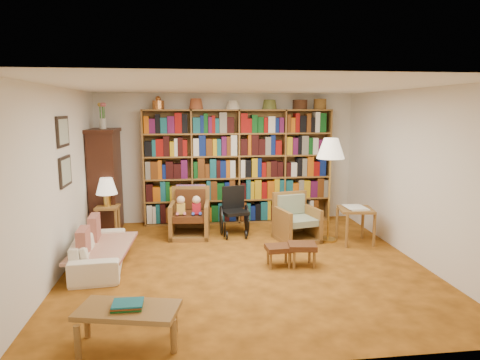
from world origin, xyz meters
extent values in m
plane|color=#B3661B|center=(0.00, 0.00, 0.00)|extent=(5.00, 5.00, 0.00)
plane|color=white|center=(0.00, 0.00, 2.50)|extent=(5.00, 5.00, 0.00)
plane|color=white|center=(0.00, 2.50, 1.25)|extent=(5.00, 0.00, 5.00)
plane|color=white|center=(0.00, -2.50, 1.25)|extent=(5.00, 0.00, 5.00)
plane|color=white|center=(-2.50, 0.00, 1.25)|extent=(0.00, 5.00, 5.00)
plane|color=white|center=(2.50, 0.00, 1.25)|extent=(0.00, 5.00, 5.00)
cube|color=brown|center=(0.20, 2.34, 1.10)|extent=(3.60, 0.30, 2.20)
cube|color=black|center=(-2.25, 2.00, 0.90)|extent=(0.45, 0.90, 1.80)
cube|color=black|center=(-2.25, 2.00, 1.83)|extent=(0.50, 0.95, 0.06)
cylinder|color=silver|center=(-2.25, 2.00, 1.95)|extent=(0.12, 0.12, 0.18)
cube|color=black|center=(-2.48, 0.30, 1.90)|extent=(0.03, 0.52, 0.42)
cube|color=gray|center=(-2.46, 0.30, 1.90)|extent=(0.01, 0.44, 0.34)
cube|color=black|center=(-2.48, 0.30, 1.35)|extent=(0.03, 0.52, 0.42)
cube|color=gray|center=(-2.46, 0.30, 1.35)|extent=(0.01, 0.44, 0.34)
imported|color=#F4E7CE|center=(-2.05, 0.16, 0.23)|extent=(1.64, 0.75, 0.47)
cube|color=beige|center=(-2.00, 0.16, 0.30)|extent=(0.82, 1.43, 0.04)
cube|color=maroon|center=(-2.18, 0.51, 0.45)|extent=(0.15, 0.41, 0.40)
cube|color=maroon|center=(-2.18, -0.19, 0.45)|extent=(0.14, 0.40, 0.39)
cube|color=brown|center=(-2.15, 1.48, 0.56)|extent=(0.39, 0.39, 0.04)
cylinder|color=brown|center=(-2.30, 1.33, 0.27)|extent=(0.05, 0.05, 0.54)
cylinder|color=brown|center=(-2.00, 1.33, 0.27)|extent=(0.05, 0.05, 0.54)
cylinder|color=brown|center=(-2.30, 1.62, 0.27)|extent=(0.05, 0.05, 0.54)
cylinder|color=brown|center=(-2.00, 1.62, 0.27)|extent=(0.05, 0.05, 0.54)
cylinder|color=gold|center=(-2.15, 1.48, 0.68)|extent=(0.12, 0.12, 0.20)
cone|color=beige|center=(-2.15, 1.48, 0.93)|extent=(0.36, 0.36, 0.28)
cube|color=brown|center=(-0.77, 1.44, 0.04)|extent=(0.74, 0.76, 0.07)
cube|color=brown|center=(-1.07, 1.44, 0.30)|extent=(0.13, 0.70, 0.60)
cube|color=brown|center=(-0.46, 1.44, 0.30)|extent=(0.13, 0.70, 0.60)
cube|color=brown|center=(-0.77, 1.76, 0.42)|extent=(0.68, 0.14, 0.84)
cube|color=#532716|center=(-0.77, 1.42, 0.37)|extent=(0.58, 0.64, 0.11)
cube|color=#532716|center=(-0.77, 1.69, 0.62)|extent=(0.53, 0.14, 0.35)
cube|color=#CD366F|center=(-0.77, 1.79, 0.67)|extent=(0.53, 0.11, 0.37)
cube|color=brown|center=(1.03, 0.98, 0.04)|extent=(0.77, 0.79, 0.07)
cube|color=brown|center=(0.74, 0.98, 0.28)|extent=(0.21, 0.66, 0.56)
cube|color=brown|center=(1.31, 0.98, 0.28)|extent=(0.21, 0.66, 0.56)
cube|color=brown|center=(1.03, 1.28, 0.40)|extent=(0.63, 0.21, 0.79)
cube|color=gray|center=(1.03, 0.96, 0.35)|extent=(0.61, 0.65, 0.11)
cube|color=gray|center=(1.03, 1.22, 0.58)|extent=(0.50, 0.20, 0.33)
cube|color=black|center=(0.02, 1.44, 0.41)|extent=(0.50, 0.50, 0.05)
cube|color=black|center=(0.02, 1.64, 0.64)|extent=(0.41, 0.15, 0.41)
cylinder|color=black|center=(-0.21, 1.53, 0.26)|extent=(0.03, 0.51, 0.51)
cylinder|color=black|center=(0.25, 1.53, 0.26)|extent=(0.03, 0.51, 0.51)
cylinder|color=black|center=(-0.15, 1.18, 0.07)|extent=(0.03, 0.15, 0.15)
cylinder|color=black|center=(0.18, 1.18, 0.07)|extent=(0.03, 0.15, 0.15)
cylinder|color=gold|center=(1.55, 0.91, 0.02)|extent=(0.29, 0.29, 0.03)
cylinder|color=gold|center=(1.55, 0.91, 0.73)|extent=(0.03, 0.03, 1.46)
cone|color=beige|center=(1.55, 0.91, 1.57)|extent=(0.46, 0.46, 0.33)
cube|color=brown|center=(1.95, 0.73, 0.57)|extent=(0.61, 0.61, 0.04)
cylinder|color=brown|center=(1.72, 0.51, 0.27)|extent=(0.05, 0.05, 0.55)
cylinder|color=brown|center=(2.18, 0.51, 0.27)|extent=(0.05, 0.05, 0.55)
cylinder|color=brown|center=(1.72, 0.96, 0.27)|extent=(0.05, 0.05, 0.55)
cylinder|color=brown|center=(2.18, 0.96, 0.27)|extent=(0.05, 0.05, 0.55)
cube|color=white|center=(1.95, 0.73, 0.60)|extent=(0.36, 0.42, 0.03)
cube|color=#532716|center=(0.46, -0.15, 0.26)|extent=(0.37, 0.32, 0.07)
cylinder|color=brown|center=(0.33, -0.26, 0.11)|extent=(0.04, 0.04, 0.23)
cylinder|color=brown|center=(0.59, -0.26, 0.11)|extent=(0.04, 0.04, 0.23)
cylinder|color=brown|center=(0.33, -0.05, 0.11)|extent=(0.04, 0.04, 0.23)
cylinder|color=brown|center=(0.59, -0.05, 0.11)|extent=(0.04, 0.04, 0.23)
cube|color=#532716|center=(0.80, -0.19, 0.29)|extent=(0.43, 0.38, 0.08)
cylinder|color=brown|center=(0.65, -0.30, 0.13)|extent=(0.04, 0.04, 0.25)
cylinder|color=brown|center=(0.94, -0.30, 0.13)|extent=(0.04, 0.04, 0.25)
cylinder|color=brown|center=(0.65, -0.07, 0.13)|extent=(0.04, 0.04, 0.25)
cylinder|color=brown|center=(0.94, -0.07, 0.13)|extent=(0.04, 0.04, 0.25)
cube|color=brown|center=(-1.38, -1.99, 0.35)|extent=(1.01, 0.66, 0.05)
cylinder|color=brown|center=(-1.80, -2.18, 0.16)|extent=(0.06, 0.06, 0.32)
cylinder|color=brown|center=(-0.96, -2.18, 0.16)|extent=(0.06, 0.06, 0.32)
cylinder|color=brown|center=(-1.80, -1.80, 0.16)|extent=(0.06, 0.06, 0.32)
cylinder|color=brown|center=(-0.96, -1.80, 0.16)|extent=(0.06, 0.06, 0.32)
cube|color=brown|center=(-1.38, -1.99, 0.40)|extent=(0.32, 0.28, 0.05)
camera|label=1|loc=(-0.82, -5.83, 2.20)|focal=32.00mm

